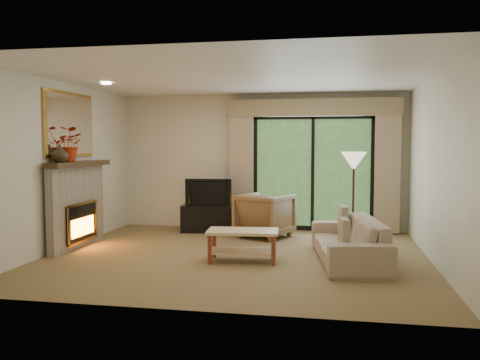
% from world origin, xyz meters
% --- Properties ---
extents(floor, '(5.50, 5.50, 0.00)m').
position_xyz_m(floor, '(0.00, 0.00, 0.00)').
color(floor, olive).
rests_on(floor, ground).
extents(ceiling, '(5.50, 5.50, 0.00)m').
position_xyz_m(ceiling, '(0.00, 0.00, 2.60)').
color(ceiling, silver).
rests_on(ceiling, ground).
extents(wall_back, '(5.00, 0.00, 5.00)m').
position_xyz_m(wall_back, '(0.00, 2.50, 1.30)').
color(wall_back, beige).
rests_on(wall_back, ground).
extents(wall_front, '(5.00, 0.00, 5.00)m').
position_xyz_m(wall_front, '(0.00, -2.50, 1.30)').
color(wall_front, beige).
rests_on(wall_front, ground).
extents(wall_left, '(0.00, 5.00, 5.00)m').
position_xyz_m(wall_left, '(-2.75, 0.00, 1.30)').
color(wall_left, beige).
rests_on(wall_left, ground).
extents(wall_right, '(0.00, 5.00, 5.00)m').
position_xyz_m(wall_right, '(2.75, 0.00, 1.30)').
color(wall_right, beige).
rests_on(wall_right, ground).
extents(fireplace, '(0.24, 1.70, 1.37)m').
position_xyz_m(fireplace, '(-2.63, 0.20, 0.69)').
color(fireplace, gray).
rests_on(fireplace, floor).
extents(mirror, '(0.07, 1.45, 1.02)m').
position_xyz_m(mirror, '(-2.71, 0.20, 1.95)').
color(mirror, gold).
rests_on(mirror, wall_left).
extents(sliding_door, '(2.26, 0.10, 2.16)m').
position_xyz_m(sliding_door, '(1.00, 2.45, 1.10)').
color(sliding_door, black).
rests_on(sliding_door, floor).
extents(curtain_left, '(0.45, 0.18, 2.35)m').
position_xyz_m(curtain_left, '(-0.35, 2.34, 1.20)').
color(curtain_left, tan).
rests_on(curtain_left, floor).
extents(curtain_right, '(0.45, 0.18, 2.35)m').
position_xyz_m(curtain_right, '(2.35, 2.34, 1.20)').
color(curtain_right, tan).
rests_on(curtain_right, floor).
extents(cornice, '(3.20, 0.24, 0.32)m').
position_xyz_m(cornice, '(1.00, 2.36, 2.32)').
color(cornice, '#95815B').
rests_on(cornice, wall_back).
extents(media_console, '(1.05, 0.55, 0.51)m').
position_xyz_m(media_console, '(-0.90, 1.95, 0.25)').
color(media_console, black).
rests_on(media_console, floor).
extents(tv, '(0.87, 0.19, 0.50)m').
position_xyz_m(tv, '(-0.90, 1.95, 0.75)').
color(tv, black).
rests_on(tv, media_console).
extents(armchair, '(1.11, 1.12, 0.78)m').
position_xyz_m(armchair, '(0.21, 1.58, 0.39)').
color(armchair, brown).
rests_on(armchair, floor).
extents(sofa, '(1.10, 2.17, 0.61)m').
position_xyz_m(sofa, '(1.61, -0.06, 0.30)').
color(sofa, gray).
rests_on(sofa, floor).
extents(pillow_near, '(0.15, 0.37, 0.36)m').
position_xyz_m(pillow_near, '(1.54, -0.66, 0.51)').
color(pillow_near, brown).
rests_on(pillow_near, sofa).
extents(pillow_far, '(0.16, 0.40, 0.39)m').
position_xyz_m(pillow_far, '(1.54, 0.54, 0.52)').
color(pillow_far, brown).
rests_on(pillow_far, sofa).
extents(coffee_table, '(1.03, 0.63, 0.44)m').
position_xyz_m(coffee_table, '(0.15, -0.32, 0.22)').
color(coffee_table, '#E6BE81').
rests_on(coffee_table, floor).
extents(floor_lamp, '(0.41, 0.41, 1.52)m').
position_xyz_m(floor_lamp, '(1.71, 1.13, 0.76)').
color(floor_lamp, beige).
rests_on(floor_lamp, floor).
extents(vase, '(0.33, 0.33, 0.27)m').
position_xyz_m(vase, '(-2.61, -0.31, 1.50)').
color(vase, '#372817').
rests_on(vase, fireplace).
extents(branches, '(0.48, 0.42, 0.54)m').
position_xyz_m(branches, '(-2.61, -0.03, 1.64)').
color(branches, '#A52A0F').
rests_on(branches, fireplace).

